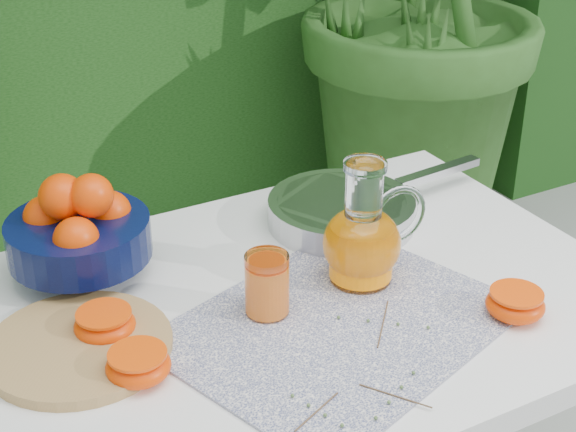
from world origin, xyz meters
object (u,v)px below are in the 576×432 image
cutting_board (79,346)px  white_table (294,343)px  juice_pitcher (363,240)px  saute_pan (343,210)px  fruit_bowl (78,229)px

cutting_board → white_table: bearing=-4.8°
juice_pitcher → saute_pan: bearing=66.9°
juice_pitcher → saute_pan: 0.19m
white_table → saute_pan: size_ratio=2.20×
white_table → saute_pan: saute_pan is taller
cutting_board → saute_pan: bearing=15.3°
saute_pan → cutting_board: bearing=-164.7°
white_table → fruit_bowl: (-0.25, 0.22, 0.16)m
white_table → juice_pitcher: 0.19m
fruit_bowl → juice_pitcher: 0.43m
fruit_bowl → juice_pitcher: (0.37, -0.23, -0.01)m
white_table → cutting_board: 0.33m
white_table → fruit_bowl: 0.37m
cutting_board → saute_pan: 0.53m
white_table → saute_pan: (0.19, 0.17, 0.11)m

